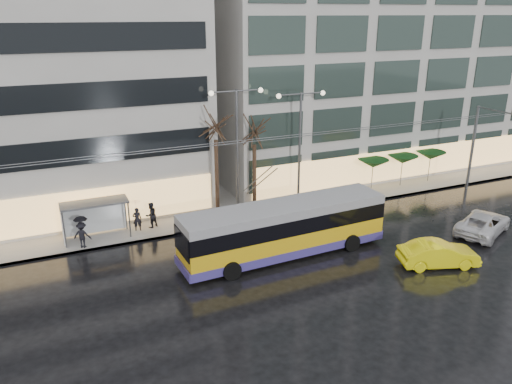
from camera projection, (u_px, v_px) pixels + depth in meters
ground at (278, 291)px, 26.70m from camera, size 140.00×140.00×0.00m
sidewalk at (223, 200)px, 39.49m from camera, size 80.00×10.00×0.15m
kerb at (247, 222)px, 35.23m from camera, size 80.00×0.10×0.15m
building_right at (374, 29)px, 45.99m from camera, size 32.00×14.00×25.00m
trolleybus at (284, 231)px, 30.12m from camera, size 13.06×5.21×6.01m
catenary at (239, 172)px, 32.47m from camera, size 42.24×5.12×7.00m
bus_shelter at (89, 212)px, 32.05m from camera, size 4.20×1.60×2.51m
street_lamp_near at (237, 135)px, 34.73m from camera, size 3.96×0.36×9.03m
street_lamp_far at (300, 133)px, 36.72m from camera, size 3.96×0.36×8.53m
tree_a at (215, 121)px, 33.96m from camera, size 3.20×3.20×8.40m
tree_b at (254, 126)px, 35.50m from camera, size 3.20×3.20×7.70m
parasol_a at (373, 163)px, 40.66m from camera, size 2.50×2.50×2.65m
parasol_b at (403, 159)px, 41.80m from camera, size 2.50×2.50×2.65m
parasol_c at (431, 155)px, 42.94m from camera, size 2.50×2.50×2.65m
taxi_b at (438, 254)px, 29.10m from camera, size 4.87×2.95×1.52m
sedan_silver at (483, 223)px, 33.46m from camera, size 5.77×4.42×1.46m
pedestrian_a at (136, 210)px, 33.28m from camera, size 1.11×1.12×2.19m
pedestrian_b at (151, 215)px, 33.97m from camera, size 1.08×1.00×1.79m
pedestrian_c at (82, 231)px, 30.96m from camera, size 1.26×1.10×2.11m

